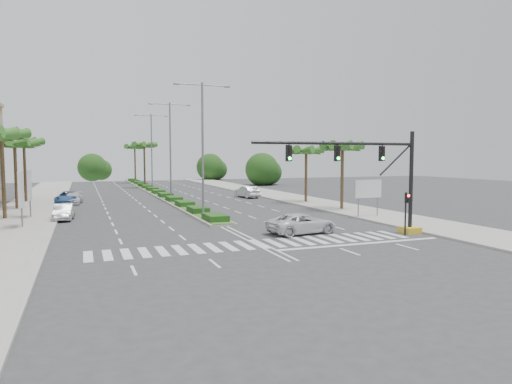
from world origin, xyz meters
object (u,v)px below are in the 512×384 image
car_parked_c (68,198)px  car_crossing (302,223)px  car_parked_b (63,212)px  car_parked_a (65,210)px  car_right (247,192)px  car_parked_d (73,198)px

car_parked_c → car_crossing: 32.30m
car_parked_c → car_parked_b: bearing=-83.7°
car_parked_a → car_right: (22.02, 12.96, 0.09)m
car_right → car_parked_b: bearing=25.8°
car_right → car_crossing: bearing=70.2°
car_parked_a → car_parked_d: 12.45m
car_parked_c → car_crossing: car_parked_c is taller
car_parked_d → car_right: size_ratio=0.98×
car_right → car_parked_d: bearing=-6.4°
car_parked_b → car_right: (22.12, 14.68, 0.07)m
car_parked_d → car_crossing: (15.55, -27.73, 0.05)m
car_parked_b → car_right: size_ratio=0.90×
car_parked_b → car_crossing: bearing=-37.8°
car_parked_d → car_right: bearing=8.0°
car_parked_b → car_parked_c: car_parked_c is taller
car_parked_d → car_crossing: size_ratio=0.88×
car_crossing → car_parked_d: bearing=20.4°
car_parked_d → car_right: 21.57m
car_parked_a → car_crossing: bearing=-42.2°
car_parked_a → car_parked_b: car_parked_b is taller
car_parked_d → car_parked_a: bearing=-85.5°
car_parked_a → car_parked_c: car_parked_c is taller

